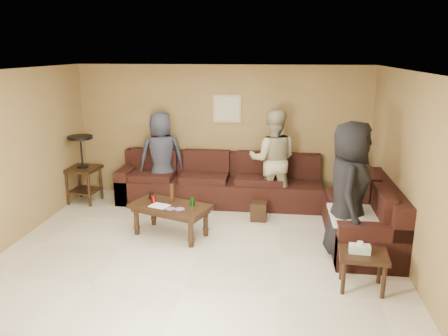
# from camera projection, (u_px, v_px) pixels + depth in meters

# --- Properties ---
(room) EXTENTS (5.60, 5.50, 2.50)m
(room) POSITION_uv_depth(u_px,v_px,m) (197.00, 136.00, 5.75)
(room) COLOR beige
(room) RESTS_ON ground
(sectional_sofa) EXTENTS (4.65, 2.90, 0.97)m
(sectional_sofa) POSITION_uv_depth(u_px,v_px,m) (262.00, 197.00, 7.46)
(sectional_sofa) COLOR black
(sectional_sofa) RESTS_ON ground
(coffee_table) EXTENTS (1.32, 0.97, 0.78)m
(coffee_table) POSITION_uv_depth(u_px,v_px,m) (170.00, 209.00, 6.62)
(coffee_table) COLOR black
(coffee_table) RESTS_ON ground
(end_table_left) EXTENTS (0.60, 0.60, 1.26)m
(end_table_left) POSITION_uv_depth(u_px,v_px,m) (83.00, 168.00, 8.03)
(end_table_left) COLOR black
(end_table_left) RESTS_ON ground
(side_table_right) EXTENTS (0.59, 0.50, 0.60)m
(side_table_right) POSITION_uv_depth(u_px,v_px,m) (363.00, 258.00, 5.12)
(side_table_right) COLOR black
(side_table_right) RESTS_ON ground
(waste_bin) EXTENTS (0.27, 0.27, 0.31)m
(waste_bin) POSITION_uv_depth(u_px,v_px,m) (259.00, 211.00, 7.28)
(waste_bin) COLOR black
(waste_bin) RESTS_ON ground
(wall_art) EXTENTS (0.52, 0.04, 0.52)m
(wall_art) POSITION_uv_depth(u_px,v_px,m) (227.00, 109.00, 8.10)
(wall_art) COLOR tan
(wall_art) RESTS_ON ground
(person_left) EXTENTS (0.96, 0.79, 1.68)m
(person_left) POSITION_uv_depth(u_px,v_px,m) (162.00, 157.00, 8.07)
(person_left) COLOR #2F3241
(person_left) RESTS_ON ground
(person_middle) EXTENTS (0.87, 0.68, 1.77)m
(person_middle) POSITION_uv_depth(u_px,v_px,m) (273.00, 160.00, 7.67)
(person_middle) COLOR tan
(person_middle) RESTS_ON ground
(person_right) EXTENTS (0.73, 1.00, 1.88)m
(person_right) POSITION_uv_depth(u_px,v_px,m) (349.00, 190.00, 5.86)
(person_right) COLOR black
(person_right) RESTS_ON ground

